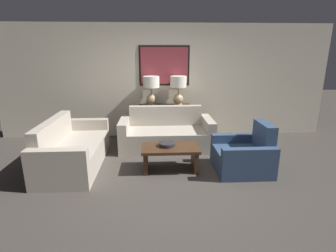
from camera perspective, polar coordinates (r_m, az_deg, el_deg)
name	(u,v)px	position (r m, az deg, el deg)	size (l,w,h in m)	color
ground_plane	(171,180)	(4.36, 0.62, -11.64)	(20.00, 20.00, 0.00)	#3D3833
back_wall	(164,81)	(6.36, -0.81, 9.70)	(7.88, 0.12, 2.65)	beige
console_table	(165,122)	(6.26, -0.67, 0.95)	(1.22, 0.40, 0.81)	#332319
table_lamp_left	(151,87)	(6.10, -3.67, 8.49)	(0.38, 0.38, 0.67)	tan
table_lamp_right	(178,87)	(6.12, 2.26, 8.54)	(0.38, 0.38, 0.67)	tan
couch_by_back_wall	(166,134)	(5.66, -0.38, -1.85)	(1.96, 0.91, 0.86)	#ADA393
couch_by_side	(72,150)	(5.08, -20.08, -4.98)	(0.91, 1.96, 0.86)	#ADA393
coffee_table	(170,153)	(4.59, 0.52, -6.00)	(0.99, 0.56, 0.43)	#3D2616
decorative_bowl	(167,144)	(4.57, -0.25, -4.03)	(0.28, 0.28, 0.06)	#232328
armchair_near_back_wall	(244,155)	(4.77, 16.26, -6.18)	(0.91, 0.89, 0.86)	navy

